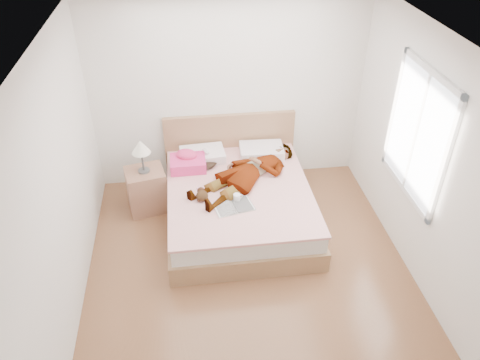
{
  "coord_description": "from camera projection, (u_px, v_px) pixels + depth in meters",
  "views": [
    {
      "loc": [
        -0.58,
        -3.65,
        3.88
      ],
      "look_at": [
        0.0,
        0.85,
        0.7
      ],
      "focal_mm": 35.0,
      "sensor_mm": 36.0,
      "label": 1
    }
  ],
  "objects": [
    {
      "name": "phone",
      "position": [
        206.0,
        151.0,
        6.1
      ],
      "size": [
        0.09,
        0.1,
        0.05
      ],
      "primitive_type": "cube",
      "rotation": [
        0.44,
        0.0,
        0.68
      ],
      "color": "silver",
      "rests_on": "bed"
    },
    {
      "name": "hair",
      "position": [
        201.0,
        158.0,
        6.21
      ],
      "size": [
        0.55,
        0.63,
        0.08
      ],
      "primitive_type": "ellipsoid",
      "rotation": [
        0.0,
        0.0,
        0.16
      ],
      "color": "black",
      "rests_on": "bed"
    },
    {
      "name": "room_shell",
      "position": [
        417.0,
        134.0,
        4.82
      ],
      "size": [
        4.0,
        4.0,
        4.0
      ],
      "color": "white",
      "rests_on": "ground"
    },
    {
      "name": "plush_toy",
      "position": [
        202.0,
        195.0,
        5.51
      ],
      "size": [
        0.16,
        0.22,
        0.12
      ],
      "color": "black",
      "rests_on": "bed"
    },
    {
      "name": "bed",
      "position": [
        238.0,
        199.0,
        5.94
      ],
      "size": [
        1.8,
        2.08,
        1.0
      ],
      "color": "olive",
      "rests_on": "ground"
    },
    {
      "name": "ground",
      "position": [
        250.0,
        274.0,
        5.25
      ],
      "size": [
        4.0,
        4.0,
        0.0
      ],
      "primitive_type": "plane",
      "color": "#4F2D18",
      "rests_on": "ground"
    },
    {
      "name": "nightstand",
      "position": [
        146.0,
        187.0,
        6.04
      ],
      "size": [
        0.56,
        0.51,
        1.03
      ],
      "color": "brown",
      "rests_on": "ground"
    },
    {
      "name": "coffee_mug",
      "position": [
        237.0,
        198.0,
        5.49
      ],
      "size": [
        0.13,
        0.11,
        0.1
      ],
      "color": "white",
      "rests_on": "bed"
    },
    {
      "name": "towel",
      "position": [
        188.0,
        161.0,
        6.05
      ],
      "size": [
        0.46,
        0.39,
        0.24
      ],
      "color": "#E73E80",
      "rests_on": "bed"
    },
    {
      "name": "woman",
      "position": [
        248.0,
        169.0,
        5.86
      ],
      "size": [
        1.72,
        1.57,
        0.23
      ],
      "primitive_type": "imported",
      "rotation": [
        0.0,
        0.0,
        -0.89
      ],
      "color": "white",
      "rests_on": "bed"
    },
    {
      "name": "magazine",
      "position": [
        234.0,
        206.0,
        5.42
      ],
      "size": [
        0.5,
        0.38,
        0.03
      ],
      "color": "white",
      "rests_on": "bed"
    }
  ]
}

